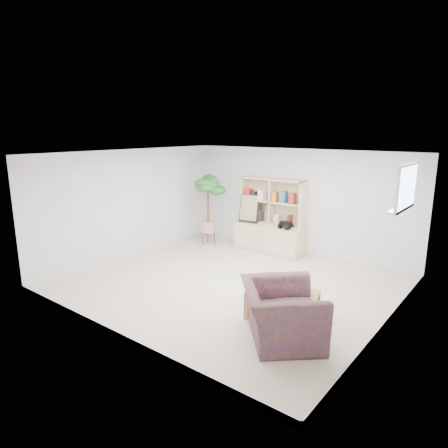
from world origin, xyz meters
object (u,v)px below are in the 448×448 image
Objects in this scene: storage_unit at (270,216)px; coffee_table at (282,304)px; armchair at (282,309)px; floor_tree at (208,210)px.

storage_unit reaches higher than coffee_table.
armchair is (0.31, -0.57, 0.22)m from coffee_table.
floor_tree is at bearing 10.62° from armchair.
floor_tree is 1.49× the size of armchair.
armchair reaches higher than coffee_table.
floor_tree reaches higher than armchair.
armchair is at bearing -37.68° from floor_tree.
armchair is at bearing -55.90° from storage_unit.
armchair is (2.27, -3.35, -0.42)m from storage_unit.
storage_unit is 1.63× the size of coffee_table.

